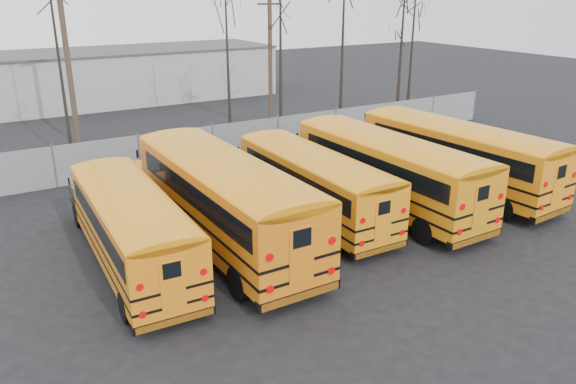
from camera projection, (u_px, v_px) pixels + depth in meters
ground at (347, 244)px, 20.58m from camera, size 120.00×120.00×0.00m
fence at (213, 144)px, 29.90m from camera, size 40.00×0.04×2.00m
distant_building at (137, 75)px, 46.62m from camera, size 22.00×8.00×4.00m
bus_a at (130, 222)px, 18.33m from camera, size 2.67×10.09×2.80m
bus_b at (221, 193)px, 19.92m from camera, size 2.82×12.07×3.37m
bus_c at (311, 179)px, 22.37m from camera, size 2.44×10.17×2.84m
bus_d at (385, 165)px, 23.39m from camera, size 2.81×11.42×3.18m
bus_e at (454, 151)px, 25.43m from camera, size 3.44×11.60×3.20m
utility_pole_left at (67, 55)px, 31.60m from camera, size 1.78×0.61×10.19m
utility_pole_right at (270, 63)px, 35.23m from camera, size 1.43×0.67×8.45m
tree_3 at (57, 45)px, 27.56m from camera, size 0.26×0.26×12.32m
tree_4 at (227, 46)px, 33.50m from camera, size 0.26×0.26×11.06m
tree_5 at (281, 53)px, 33.67m from camera, size 0.26×0.26×10.26m
tree_6 at (343, 41)px, 34.56m from camera, size 0.26×0.26×11.42m
tree_7 at (401, 55)px, 37.65m from camera, size 0.26×0.26×9.18m
tree_8 at (412, 41)px, 40.67m from camera, size 0.26×0.26×10.40m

